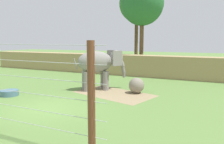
{
  "coord_description": "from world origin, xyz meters",
  "views": [
    {
      "loc": [
        7.81,
        -8.73,
        3.46
      ],
      "look_at": [
        1.49,
        4.6,
        1.4
      ],
      "focal_mm": 36.28,
      "sensor_mm": 36.0,
      "label": 1
    }
  ],
  "objects": [
    {
      "name": "embankment_wall",
      "position": [
        0.0,
        12.52,
        1.02
      ],
      "size": [
        36.0,
        1.8,
        2.03
      ],
      "primitive_type": "cube",
      "color": "tan",
      "rests_on": "ground"
    },
    {
      "name": "water_tub",
      "position": [
        -4.04,
        1.11,
        0.18
      ],
      "size": [
        1.1,
        1.1,
        0.35
      ],
      "color": "slate",
      "rests_on": "ground"
    },
    {
      "name": "dirt_patch",
      "position": [
        1.73,
        4.4,
        0.0
      ],
      "size": [
        5.7,
        4.15,
        0.01
      ],
      "primitive_type": "cube",
      "rotation": [
        0.0,
        0.0,
        -0.27
      ],
      "color": "#937F5B",
      "rests_on": "ground"
    },
    {
      "name": "tree_left_of_centre",
      "position": [
        0.1,
        15.04,
        7.37
      ],
      "size": [
        4.57,
        4.57,
        9.82
      ],
      "color": "brown",
      "rests_on": "ground"
    },
    {
      "name": "tree_far_left",
      "position": [
        -1.86,
        18.91,
        7.97
      ],
      "size": [
        4.38,
        4.38,
        10.34
      ],
      "color": "brown",
      "rests_on": "ground"
    },
    {
      "name": "ground_plane",
      "position": [
        0.0,
        0.0,
        0.0
      ],
      "size": [
        120.0,
        120.0,
        0.0
      ],
      "primitive_type": "plane",
      "color": "#5B7F3D"
    },
    {
      "name": "elephant",
      "position": [
        0.22,
        5.18,
        1.85
      ],
      "size": [
        3.22,
        3.04,
        2.79
      ],
      "color": "gray",
      "rests_on": "ground"
    },
    {
      "name": "enrichment_ball",
      "position": [
        2.98,
        5.24,
        0.51
      ],
      "size": [
        1.02,
        1.02,
        1.02
      ],
      "primitive_type": "sphere",
      "color": "gray",
      "rests_on": "ground"
    }
  ]
}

